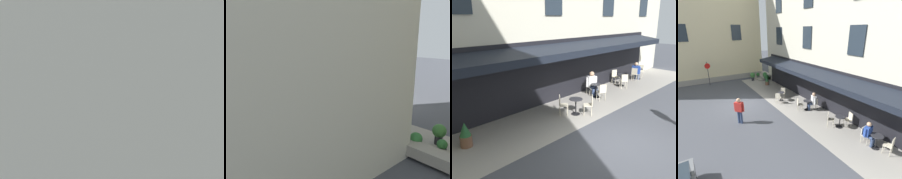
% 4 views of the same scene
% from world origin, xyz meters
% --- Properties ---
extents(ground_plane, '(70.00, 70.00, 0.00)m').
position_xyz_m(ground_plane, '(0.00, 0.00, 0.00)').
color(ground_plane, '#42444C').
extents(sidewalk_cafe_terrace, '(20.50, 3.20, 0.01)m').
position_xyz_m(sidewalk_cafe_terrace, '(-3.25, -3.40, 0.00)').
color(sidewalk_cafe_terrace, gray).
rests_on(sidewalk_cafe_terrace, ground_plane).
extents(cafe_table_near_entrance, '(0.60, 0.60, 0.75)m').
position_xyz_m(cafe_table_near_entrance, '(-6.65, -3.91, 0.49)').
color(cafe_table_near_entrance, black).
rests_on(cafe_table_near_entrance, ground_plane).
extents(cafe_chair_cream_corner_left, '(0.57, 0.57, 0.91)m').
position_xyz_m(cafe_chair_cream_corner_left, '(-6.21, -3.46, 0.55)').
color(cafe_chair_cream_corner_left, beige).
rests_on(cafe_chair_cream_corner_left, ground_plane).
extents(cafe_chair_cream_facing_street, '(0.51, 0.51, 0.91)m').
position_xyz_m(cafe_chair_cream_facing_street, '(-6.85, -4.51, 0.55)').
color(cafe_chair_cream_facing_street, beige).
rests_on(cafe_chair_cream_facing_street, ground_plane).
extents(cafe_table_mid_terrace, '(0.60, 0.60, 0.75)m').
position_xyz_m(cafe_table_mid_terrace, '(-0.97, -2.89, 0.49)').
color(cafe_table_mid_terrace, black).
rests_on(cafe_table_mid_terrace, ground_plane).
extents(cafe_chair_cream_by_window, '(0.56, 0.56, 0.91)m').
position_xyz_m(cafe_chair_cream_by_window, '(-1.37, -2.40, 0.55)').
color(cafe_chair_cream_by_window, beige).
rests_on(cafe_chair_cream_by_window, ground_plane).
extents(cafe_chair_cream_near_door, '(0.57, 0.57, 0.91)m').
position_xyz_m(cafe_chair_cream_near_door, '(-0.51, -3.32, 0.55)').
color(cafe_chair_cream_near_door, beige).
rests_on(cafe_chair_cream_near_door, ground_plane).
extents(cafe_table_streetside, '(0.60, 0.60, 0.75)m').
position_xyz_m(cafe_table_streetside, '(-9.04, -3.96, 0.49)').
color(cafe_table_streetside, black).
rests_on(cafe_table_streetside, ground_plane).
extents(cafe_chair_cream_kerbside, '(0.44, 0.44, 0.91)m').
position_xyz_m(cafe_chair_cream_kerbside, '(-8.41, -3.89, 0.55)').
color(cafe_chair_cream_kerbside, beige).
rests_on(cafe_chair_cream_kerbside, ground_plane).
extents(cafe_chair_cream_corner_right, '(0.48, 0.48, 0.91)m').
position_xyz_m(cafe_chair_cream_corner_right, '(-9.65, -4.10, 0.55)').
color(cafe_chair_cream_corner_right, beige).
rests_on(cafe_chair_cream_corner_right, ground_plane).
extents(cafe_table_far_end, '(0.60, 0.60, 0.75)m').
position_xyz_m(cafe_table_far_end, '(-3.62, -3.69, 0.49)').
color(cafe_table_far_end, black).
rests_on(cafe_table_far_end, ground_plane).
extents(cafe_chair_cream_back_row, '(0.53, 0.53, 0.91)m').
position_xyz_m(cafe_chair_cream_back_row, '(-3.35, -3.12, 0.55)').
color(cafe_chair_cream_back_row, beige).
rests_on(cafe_chair_cream_back_row, ground_plane).
extents(cafe_chair_cream_under_awning, '(0.52, 0.52, 0.91)m').
position_xyz_m(cafe_chair_cream_under_awning, '(-3.84, -4.29, 0.55)').
color(cafe_chair_cream_under_awning, beige).
rests_on(cafe_chair_cream_under_awning, ground_plane).
extents(seated_patron_in_blue, '(0.56, 0.65, 1.29)m').
position_xyz_m(seated_patron_in_blue, '(-8.62, -3.92, 0.69)').
color(seated_patron_in_blue, navy).
rests_on(seated_patron_in_blue, ground_plane).
extents(seated_companion_in_white, '(0.67, 0.67, 1.36)m').
position_xyz_m(seated_companion_in_white, '(-3.77, -4.08, 0.72)').
color(seated_companion_in_white, navy).
rests_on(seated_companion_in_white, ground_plane).
extents(potted_plant_under_sign, '(0.40, 0.40, 0.89)m').
position_xyz_m(potted_plant_under_sign, '(3.76, -3.73, 0.43)').
color(potted_plant_under_sign, brown).
rests_on(potted_plant_under_sign, ground_plane).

